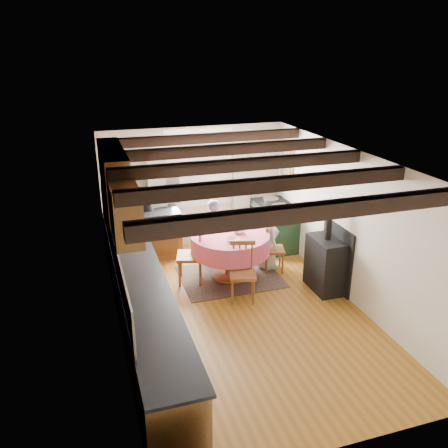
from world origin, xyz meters
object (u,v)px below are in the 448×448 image
object	(u,v)px
child_right	(268,238)
cast_iron_stove	(327,250)
dining_table	(230,256)
chair_left	(190,254)
aga_range	(274,225)
chair_near	(243,272)
child_far	(212,230)
cup	(234,227)
chair_right	(274,248)

from	to	relation	value
child_right	cast_iron_stove	bearing A→B (deg)	-153.64
dining_table	chair_left	bearing A→B (deg)	175.37
aga_range	cast_iron_stove	bearing A→B (deg)	-86.62
chair_near	child_far	bearing A→B (deg)	108.81
dining_table	aga_range	xyz separation A→B (m)	(1.26, 0.99, 0.06)
chair_left	cast_iron_stove	world-z (taller)	cast_iron_stove
dining_table	child_right	size ratio (longest dim) A/B	1.16
cup	cast_iron_stove	bearing A→B (deg)	-40.45
dining_table	cup	size ratio (longest dim) A/B	14.78
dining_table	cast_iron_stove	bearing A→B (deg)	-32.36
dining_table	child_right	distance (m)	0.81
chair_left	cast_iron_stove	size ratio (longest dim) A/B	0.74
chair_near	child_far	world-z (taller)	child_far
chair_right	child_far	distance (m)	1.22
dining_table	chair_left	xyz separation A→B (m)	(-0.70, 0.06, 0.11)
child_far	child_right	bearing A→B (deg)	132.76
chair_near	child_right	distance (m)	1.26
aga_range	cup	size ratio (longest dim) A/B	11.01
chair_left	child_far	bearing A→B (deg)	156.63
chair_left	child_right	world-z (taller)	child_right
chair_near	child_right	world-z (taller)	child_right
dining_table	aga_range	world-z (taller)	aga_range
aga_range	chair_near	bearing A→B (deg)	-126.29
dining_table	cup	bearing A→B (deg)	52.95
child_far	child_right	size ratio (longest dim) A/B	1.02
chair_near	chair_right	bearing A→B (deg)	60.00
chair_near	chair_right	size ratio (longest dim) A/B	1.07
child_right	dining_table	bearing A→B (deg)	98.60
cast_iron_stove	cup	world-z (taller)	cast_iron_stove
child_far	cup	xyz separation A→B (m)	(0.22, -0.63, 0.27)
chair_left	chair_right	distance (m)	1.53
child_far	chair_left	bearing A→B (deg)	40.59
chair_near	dining_table	bearing A→B (deg)	104.31
chair_right	child_right	bearing A→B (deg)	36.75
chair_near	cup	world-z (taller)	chair_near
chair_left	child_right	bearing A→B (deg)	110.28
chair_right	aga_range	xyz separation A→B (m)	(0.43, 0.97, 0.02)
dining_table	cast_iron_stove	size ratio (longest dim) A/B	0.96
child_far	chair_right	bearing A→B (deg)	128.76
chair_left	aga_range	world-z (taller)	chair_left
chair_near	cup	xyz separation A→B (m)	(0.18, 0.97, 0.38)
cast_iron_stove	cup	xyz separation A→B (m)	(-1.23, 1.05, 0.16)
child_far	chair_near	bearing A→B (deg)	81.25
chair_near	chair_right	world-z (taller)	chair_near
chair_near	aga_range	world-z (taller)	chair_near
dining_table	cast_iron_stove	world-z (taller)	cast_iron_stove
chair_right	cup	distance (m)	0.82
cast_iron_stove	chair_right	bearing A→B (deg)	121.40
chair_near	cast_iron_stove	size ratio (longest dim) A/B	0.68
child_right	cup	distance (m)	0.69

